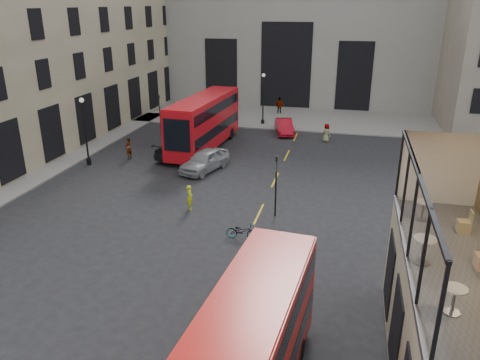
% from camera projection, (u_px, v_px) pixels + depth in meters
% --- Properties ---
extents(ground, '(140.00, 140.00, 0.00)m').
position_uv_depth(ground, '(248.00, 354.00, 17.19)').
color(ground, black).
rests_on(ground, ground).
extents(host_frontage, '(3.00, 11.00, 4.50)m').
position_uv_depth(host_frontage, '(446.00, 331.00, 14.97)').
color(host_frontage, beige).
rests_on(host_frontage, ground).
extents(cafe_floor, '(3.00, 10.00, 0.10)m').
position_uv_depth(cafe_floor, '(458.00, 269.00, 14.15)').
color(cafe_floor, slate).
rests_on(cafe_floor, host_frontage).
extents(gateway, '(35.00, 10.60, 18.00)m').
position_uv_depth(gateway, '(293.00, 25.00, 58.55)').
color(gateway, gray).
rests_on(gateway, ground).
extents(pavement_far, '(40.00, 12.00, 0.12)m').
position_uv_depth(pavement_far, '(269.00, 116.00, 53.01)').
color(pavement_far, slate).
rests_on(pavement_far, ground).
extents(traffic_light_near, '(0.16, 0.20, 3.80)m').
position_uv_depth(traffic_light_near, '(276.00, 178.00, 27.45)').
color(traffic_light_near, black).
rests_on(traffic_light_near, ground).
extents(traffic_light_far, '(0.16, 0.20, 3.80)m').
position_uv_depth(traffic_light_far, '(160.00, 109.00, 45.04)').
color(traffic_light_far, black).
rests_on(traffic_light_far, ground).
extents(street_lamp_a, '(0.36, 0.36, 5.33)m').
position_uv_depth(street_lamp_a, '(86.00, 135.00, 36.40)').
color(street_lamp_a, black).
rests_on(street_lamp_a, ground).
extents(street_lamp_b, '(0.36, 0.36, 5.33)m').
position_uv_depth(street_lamp_b, '(263.00, 102.00, 48.54)').
color(street_lamp_b, black).
rests_on(street_lamp_b, ground).
extents(bus_far, '(3.30, 11.60, 4.57)m').
position_uv_depth(bus_far, '(204.00, 120.00, 40.37)').
color(bus_far, red).
rests_on(bus_far, ground).
extents(car_a, '(3.28, 5.11, 1.62)m').
position_uv_depth(car_a, '(205.00, 160.00, 35.65)').
color(car_a, gray).
rests_on(car_a, ground).
extents(car_b, '(2.59, 4.54, 1.42)m').
position_uv_depth(car_b, '(284.00, 127.00, 45.76)').
color(car_b, '#A90A1A').
rests_on(car_b, ground).
extents(car_c, '(4.20, 6.00, 1.61)m').
position_uv_depth(car_c, '(184.00, 148.00, 38.66)').
color(car_c, black).
rests_on(car_c, ground).
extents(bicycle, '(1.74, 0.65, 0.91)m').
position_uv_depth(bicycle, '(242.00, 231.00, 25.41)').
color(bicycle, gray).
rests_on(bicycle, ground).
extents(cyclist, '(0.56, 0.67, 1.58)m').
position_uv_depth(cyclist, '(190.00, 197.00, 28.97)').
color(cyclist, '#BFD716').
rests_on(cyclist, ground).
extents(pedestrian_a, '(0.88, 0.76, 1.57)m').
position_uv_depth(pedestrian_a, '(169.00, 131.00, 43.96)').
color(pedestrian_a, gray).
rests_on(pedestrian_a, ground).
extents(pedestrian_b, '(1.14, 1.13, 1.58)m').
position_uv_depth(pedestrian_b, '(233.00, 106.00, 54.36)').
color(pedestrian_b, gray).
rests_on(pedestrian_b, ground).
extents(pedestrian_c, '(1.17, 0.53, 1.96)m').
position_uv_depth(pedestrian_c, '(280.00, 106.00, 53.57)').
color(pedestrian_c, gray).
rests_on(pedestrian_c, ground).
extents(pedestrian_d, '(0.97, 0.95, 1.69)m').
position_uv_depth(pedestrian_d, '(326.00, 133.00, 43.05)').
color(pedestrian_d, gray).
rests_on(pedestrian_d, ground).
extents(pedestrian_e, '(0.53, 0.71, 1.77)m').
position_uv_depth(pedestrian_e, '(129.00, 149.00, 38.27)').
color(pedestrian_e, gray).
rests_on(pedestrian_e, ground).
extents(cafe_table_near, '(0.60, 0.60, 0.75)m').
position_uv_depth(cafe_table_near, '(454.00, 296.00, 11.89)').
color(cafe_table_near, beige).
rests_on(cafe_table_near, cafe_floor).
extents(cafe_table_mid, '(0.69, 0.69, 0.86)m').
position_uv_depth(cafe_table_mid, '(424.00, 247.00, 14.17)').
color(cafe_table_mid, beige).
rests_on(cafe_table_mid, cafe_floor).
extents(cafe_table_far, '(0.59, 0.59, 0.74)m').
position_uv_depth(cafe_table_far, '(423.00, 208.00, 17.06)').
color(cafe_table_far, beige).
rests_on(cafe_table_far, cafe_floor).
extents(cafe_chair_d, '(0.43, 0.43, 0.84)m').
position_uv_depth(cafe_chair_d, '(464.00, 226.00, 16.18)').
color(cafe_chair_d, tan).
rests_on(cafe_chair_d, cafe_floor).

